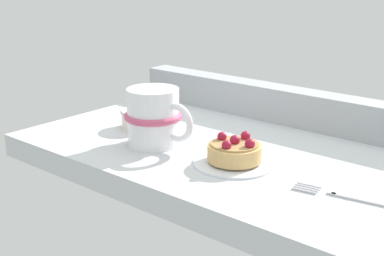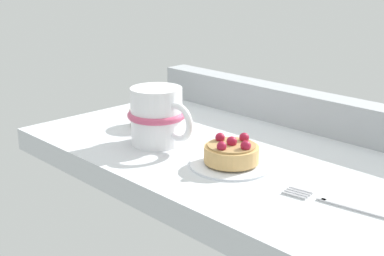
{
  "view_description": "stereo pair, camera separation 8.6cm",
  "coord_description": "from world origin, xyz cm",
  "px_view_note": "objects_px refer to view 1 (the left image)",
  "views": [
    {
      "loc": [
        47.28,
        -69.81,
        30.3
      ],
      "look_at": [
        -5.42,
        -6.94,
        4.39
      ],
      "focal_mm": 49.86,
      "sensor_mm": 36.0,
      "label": 1
    },
    {
      "loc": [
        53.57,
        -63.95,
        30.3
      ],
      "look_at": [
        -5.42,
        -6.94,
        4.39
      ],
      "focal_mm": 49.86,
      "sensor_mm": 36.0,
      "label": 2
    }
  ],
  "objects_px": {
    "dessert_plate": "(234,162)",
    "coffee_mug": "(154,117)",
    "raspberry_tart": "(235,151)",
    "sugar_bowl": "(140,118)",
    "dessert_fork": "(355,198)"
  },
  "relations": [
    {
      "from": "sugar_bowl",
      "to": "raspberry_tart",
      "type": "bearing_deg",
      "value": -9.33
    },
    {
      "from": "coffee_mug",
      "to": "sugar_bowl",
      "type": "bearing_deg",
      "value": 149.2
    },
    {
      "from": "dessert_fork",
      "to": "dessert_plate",
      "type": "bearing_deg",
      "value": 179.07
    },
    {
      "from": "coffee_mug",
      "to": "dessert_fork",
      "type": "xyz_separation_m",
      "value": [
        0.36,
        0.01,
        -0.05
      ]
    },
    {
      "from": "dessert_plate",
      "to": "coffee_mug",
      "type": "distance_m",
      "value": 0.17
    },
    {
      "from": "coffee_mug",
      "to": "sugar_bowl",
      "type": "xyz_separation_m",
      "value": [
        -0.09,
        0.05,
        -0.03
      ]
    },
    {
      "from": "raspberry_tart",
      "to": "sugar_bowl",
      "type": "bearing_deg",
      "value": 170.67
    },
    {
      "from": "dessert_fork",
      "to": "sugar_bowl",
      "type": "xyz_separation_m",
      "value": [
        -0.45,
        0.04,
        0.02
      ]
    },
    {
      "from": "raspberry_tart",
      "to": "dessert_fork",
      "type": "relative_size",
      "value": 0.48
    },
    {
      "from": "raspberry_tart",
      "to": "dessert_fork",
      "type": "distance_m",
      "value": 0.2
    },
    {
      "from": "raspberry_tart",
      "to": "sugar_bowl",
      "type": "relative_size",
      "value": 1.13
    },
    {
      "from": "raspberry_tart",
      "to": "coffee_mug",
      "type": "bearing_deg",
      "value": -175.42
    },
    {
      "from": "sugar_bowl",
      "to": "dessert_fork",
      "type": "bearing_deg",
      "value": -5.64
    },
    {
      "from": "dessert_plate",
      "to": "raspberry_tart",
      "type": "xyz_separation_m",
      "value": [
        0.0,
        0.0,
        0.02
      ]
    },
    {
      "from": "dessert_plate",
      "to": "sugar_bowl",
      "type": "distance_m",
      "value": 0.25
    }
  ]
}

